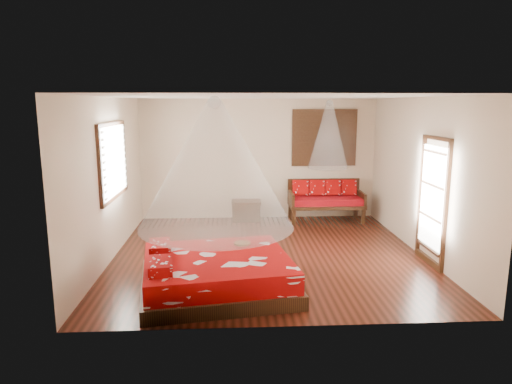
# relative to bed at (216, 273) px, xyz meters

# --- Properties ---
(room) EXTENTS (5.54, 5.54, 2.84)m
(room) POSITION_rel_bed_xyz_m (0.89, 1.56, 1.15)
(room) COLOR black
(room) RESTS_ON ground
(bed) EXTENTS (2.43, 2.26, 0.64)m
(bed) POSITION_rel_bed_xyz_m (0.00, 0.00, 0.00)
(bed) COLOR black
(bed) RESTS_ON floor
(daybed) EXTENTS (1.71, 0.76, 0.94)m
(daybed) POSITION_rel_bed_xyz_m (2.43, 3.94, 0.27)
(daybed) COLOR black
(daybed) RESTS_ON floor
(storage_chest) EXTENTS (0.69, 0.51, 0.47)m
(storage_chest) POSITION_rel_bed_xyz_m (0.58, 4.01, -0.01)
(storage_chest) COLOR black
(storage_chest) RESTS_ON floor
(shutter_panel) EXTENTS (1.52, 0.06, 1.32)m
(shutter_panel) POSITION_rel_bed_xyz_m (2.43, 4.28, 1.65)
(shutter_panel) COLOR black
(shutter_panel) RESTS_ON wall_back
(window_left) EXTENTS (0.10, 1.74, 1.34)m
(window_left) POSITION_rel_bed_xyz_m (-1.82, 1.76, 1.45)
(window_left) COLOR black
(window_left) RESTS_ON wall_left
(glazed_door) EXTENTS (0.08, 1.02, 2.16)m
(glazed_door) POSITION_rel_bed_xyz_m (3.60, 0.96, 0.82)
(glazed_door) COLOR black
(glazed_door) RESTS_ON floor
(wine_tray) EXTENTS (0.26, 0.26, 0.21)m
(wine_tray) POSITION_rel_bed_xyz_m (0.40, 0.59, 0.30)
(wine_tray) COLOR brown
(wine_tray) RESTS_ON bed
(mosquito_net_main) EXTENTS (2.20, 2.20, 1.80)m
(mosquito_net_main) POSITION_rel_bed_xyz_m (0.02, 0.00, 1.60)
(mosquito_net_main) COLOR white
(mosquito_net_main) RESTS_ON ceiling
(mosquito_net_daybed) EXTENTS (0.89, 0.89, 1.50)m
(mosquito_net_daybed) POSITION_rel_bed_xyz_m (2.43, 3.81, 1.75)
(mosquito_net_daybed) COLOR white
(mosquito_net_daybed) RESTS_ON ceiling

